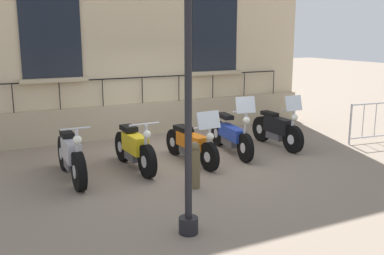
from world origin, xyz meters
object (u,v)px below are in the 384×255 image
object	(u,v)px
motorcycle_black	(277,129)
lamppost	(188,7)
motorcycle_yellow	(135,149)
motorcycle_blue	(231,135)
motorcycle_orange	(192,144)
crowd_barrier	(381,120)
motorcycle_silver	(71,158)
bollard	(194,165)

from	to	relation	value
motorcycle_black	lamppost	xyz separation A→B (m)	(3.39, -4.13, 2.68)
motorcycle_yellow	motorcycle_blue	xyz separation A→B (m)	(-0.14, 2.44, 0.00)
lamppost	motorcycle_orange	bearing A→B (deg)	152.67
lamppost	crowd_barrier	bearing A→B (deg)	110.94
motorcycle_silver	motorcycle_orange	bearing A→B (deg)	89.51
motorcycle_yellow	lamppost	world-z (taller)	lamppost
lamppost	crowd_barrier	xyz separation A→B (m)	(-2.64, 6.91, -2.57)
motorcycle_yellow	lamppost	distance (m)	4.22
motorcycle_orange	crowd_barrier	size ratio (longest dim) A/B	1.03
motorcycle_yellow	motorcycle_blue	size ratio (longest dim) A/B	0.92
bollard	motorcycle_blue	bearing A→B (deg)	132.93
motorcycle_orange	motorcycle_black	distance (m)	2.53
motorcycle_silver	bollard	distance (m)	2.42
motorcycle_black	bollard	world-z (taller)	motorcycle_black
lamppost	bollard	xyz separation A→B (m)	(-1.66, 0.94, -2.69)
motorcycle_black	motorcycle_blue	bearing A→B (deg)	-89.48
motorcycle_blue	motorcycle_black	bearing A→B (deg)	90.52
motorcycle_yellow	motorcycle_blue	distance (m)	2.45
motorcycle_black	bollard	bearing A→B (deg)	-61.48
motorcycle_yellow	motorcycle_silver	bearing A→B (deg)	-86.05
motorcycle_yellow	motorcycle_orange	world-z (taller)	motorcycle_orange
motorcycle_silver	bollard	xyz separation A→B (m)	(1.49, 1.92, -0.00)
bollard	crowd_barrier	bearing A→B (deg)	99.39
motorcycle_silver	motorcycle_blue	distance (m)	3.77
motorcycle_blue	crowd_barrier	size ratio (longest dim) A/B	1.08
motorcycle_yellow	motorcycle_orange	size ratio (longest dim) A/B	0.96
crowd_barrier	motorcycle_yellow	bearing A→B (deg)	-95.14
bollard	motorcycle_black	bearing A→B (deg)	118.52
lamppost	motorcycle_yellow	bearing A→B (deg)	173.96
motorcycle_silver	bollard	world-z (taller)	motorcycle_silver
motorcycle_orange	motorcycle_black	bearing A→B (deg)	96.11
motorcycle_blue	motorcycle_black	xyz separation A→B (m)	(-0.01, 1.34, 0.01)
motorcycle_orange	bollard	distance (m)	1.61
motorcycle_yellow	motorcycle_black	distance (m)	3.79
motorcycle_orange	lamppost	size ratio (longest dim) A/B	0.42
motorcycle_orange	lamppost	bearing A→B (deg)	-27.33
lamppost	motorcycle_silver	bearing A→B (deg)	-162.69
motorcycle_silver	motorcycle_blue	size ratio (longest dim) A/B	0.97
motorcycle_black	lamppost	bearing A→B (deg)	-50.61
motorcycle_blue	motorcycle_black	distance (m)	1.34
motorcycle_blue	bollard	xyz separation A→B (m)	(1.72, -1.85, 0.00)
motorcycle_yellow	motorcycle_black	xyz separation A→B (m)	(-0.16, 3.78, 0.01)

